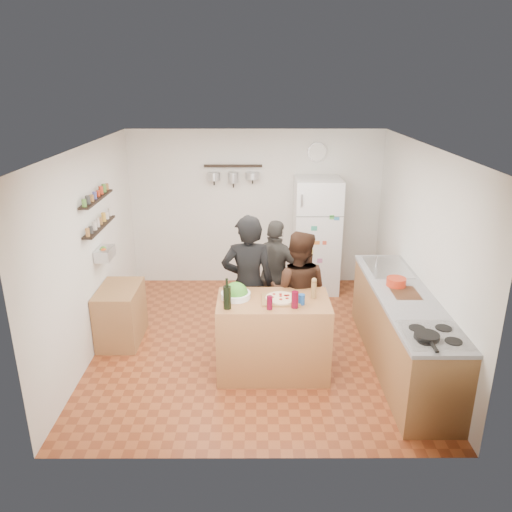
{
  "coord_description": "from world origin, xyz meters",
  "views": [
    {
      "loc": [
        -0.01,
        -5.71,
        3.22
      ],
      "look_at": [
        0.0,
        0.1,
        1.15
      ],
      "focal_mm": 35.0,
      "sensor_mm": 36.0,
      "label": 1
    }
  ],
  "objects_px": {
    "salad_bowl": "(236,295)",
    "person_center": "(298,292)",
    "counter_run": "(402,331)",
    "skillet": "(427,336)",
    "side_table": "(121,314)",
    "fridge": "(316,236)",
    "wall_clock": "(317,152)",
    "prep_island": "(273,336)",
    "person_left": "(248,285)",
    "red_bowl": "(396,282)",
    "pepper_mill": "(314,290)",
    "wine_bottle": "(227,298)",
    "person_back": "(276,275)",
    "salt_canister": "(302,299)"
  },
  "relations": [
    {
      "from": "salad_bowl",
      "to": "person_center",
      "type": "relative_size",
      "value": 0.21
    },
    {
      "from": "counter_run",
      "to": "skillet",
      "type": "bearing_deg",
      "value": -95.63
    },
    {
      "from": "side_table",
      "to": "counter_run",
      "type": "bearing_deg",
      "value": -10.25
    },
    {
      "from": "person_center",
      "to": "side_table",
      "type": "bearing_deg",
      "value": 7.44
    },
    {
      "from": "fridge",
      "to": "wall_clock",
      "type": "xyz_separation_m",
      "value": [
        0.0,
        0.33,
        1.25
      ]
    },
    {
      "from": "prep_island",
      "to": "fridge",
      "type": "distance_m",
      "value": 2.58
    },
    {
      "from": "person_center",
      "to": "counter_run",
      "type": "height_order",
      "value": "person_center"
    },
    {
      "from": "skillet",
      "to": "prep_island",
      "type": "bearing_deg",
      "value": 147.64
    },
    {
      "from": "person_left",
      "to": "person_center",
      "type": "relative_size",
      "value": 1.13
    },
    {
      "from": "person_center",
      "to": "fridge",
      "type": "bearing_deg",
      "value": -90.23
    },
    {
      "from": "counter_run",
      "to": "skillet",
      "type": "height_order",
      "value": "skillet"
    },
    {
      "from": "salad_bowl",
      "to": "skillet",
      "type": "distance_m",
      "value": 2.06
    },
    {
      "from": "person_left",
      "to": "red_bowl",
      "type": "height_order",
      "value": "person_left"
    },
    {
      "from": "fridge",
      "to": "person_left",
      "type": "bearing_deg",
      "value": -118.68
    },
    {
      "from": "prep_island",
      "to": "red_bowl",
      "type": "bearing_deg",
      "value": 14.45
    },
    {
      "from": "pepper_mill",
      "to": "wine_bottle",
      "type": "bearing_deg",
      "value": -164.13
    },
    {
      "from": "salad_bowl",
      "to": "pepper_mill",
      "type": "height_order",
      "value": "pepper_mill"
    },
    {
      "from": "salad_bowl",
      "to": "person_back",
      "type": "height_order",
      "value": "person_back"
    },
    {
      "from": "counter_run",
      "to": "person_back",
      "type": "bearing_deg",
      "value": 144.94
    },
    {
      "from": "skillet",
      "to": "wall_clock",
      "type": "relative_size",
      "value": 0.79
    },
    {
      "from": "wine_bottle",
      "to": "red_bowl",
      "type": "height_order",
      "value": "wine_bottle"
    },
    {
      "from": "prep_island",
      "to": "wine_bottle",
      "type": "height_order",
      "value": "wine_bottle"
    },
    {
      "from": "skillet",
      "to": "red_bowl",
      "type": "relative_size",
      "value": 1.04
    },
    {
      "from": "person_back",
      "to": "wall_clock",
      "type": "height_order",
      "value": "wall_clock"
    },
    {
      "from": "salt_canister",
      "to": "wall_clock",
      "type": "height_order",
      "value": "wall_clock"
    },
    {
      "from": "person_back",
      "to": "counter_run",
      "type": "xyz_separation_m",
      "value": [
        1.44,
        -1.01,
        -0.3
      ]
    },
    {
      "from": "person_left",
      "to": "skillet",
      "type": "relative_size",
      "value": 7.38
    },
    {
      "from": "salt_canister",
      "to": "person_center",
      "type": "height_order",
      "value": "person_center"
    },
    {
      "from": "prep_island",
      "to": "salt_canister",
      "type": "relative_size",
      "value": 10.8
    },
    {
      "from": "person_back",
      "to": "wall_clock",
      "type": "xyz_separation_m",
      "value": [
        0.69,
        1.62,
        1.4
      ]
    },
    {
      "from": "prep_island",
      "to": "counter_run",
      "type": "distance_m",
      "value": 1.51
    },
    {
      "from": "pepper_mill",
      "to": "red_bowl",
      "type": "xyz_separation_m",
      "value": [
        1.01,
        0.33,
        -0.04
      ]
    },
    {
      "from": "salad_bowl",
      "to": "pepper_mill",
      "type": "distance_m",
      "value": 0.87
    },
    {
      "from": "red_bowl",
      "to": "salad_bowl",
      "type": "bearing_deg",
      "value": -170.16
    },
    {
      "from": "side_table",
      "to": "person_left",
      "type": "bearing_deg",
      "value": -8.1
    },
    {
      "from": "person_center",
      "to": "salt_canister",
      "type": "bearing_deg",
      "value": 101.72
    },
    {
      "from": "wine_bottle",
      "to": "side_table",
      "type": "distance_m",
      "value": 1.85
    },
    {
      "from": "red_bowl",
      "to": "side_table",
      "type": "height_order",
      "value": "red_bowl"
    },
    {
      "from": "wall_clock",
      "to": "red_bowl",
      "type": "bearing_deg",
      "value": -73.59
    },
    {
      "from": "pepper_mill",
      "to": "side_table",
      "type": "relative_size",
      "value": 0.24
    },
    {
      "from": "person_center",
      "to": "prep_island",
      "type": "bearing_deg",
      "value": 72.16
    },
    {
      "from": "pepper_mill",
      "to": "skillet",
      "type": "relative_size",
      "value": 0.81
    },
    {
      "from": "salad_bowl",
      "to": "wall_clock",
      "type": "distance_m",
      "value": 3.19
    },
    {
      "from": "wine_bottle",
      "to": "salt_canister",
      "type": "bearing_deg",
      "value": 7.13
    },
    {
      "from": "salt_canister",
      "to": "prep_island",
      "type": "bearing_deg",
      "value": 158.2
    },
    {
      "from": "counter_run",
      "to": "skillet",
      "type": "xyz_separation_m",
      "value": [
        -0.1,
        -1.01,
        0.49
      ]
    },
    {
      "from": "skillet",
      "to": "wall_clock",
      "type": "distance_m",
      "value": 3.89
    },
    {
      "from": "person_left",
      "to": "person_back",
      "type": "relative_size",
      "value": 1.16
    },
    {
      "from": "prep_island",
      "to": "counter_run",
      "type": "xyz_separation_m",
      "value": [
        1.51,
        0.12,
        -0.01
      ]
    },
    {
      "from": "prep_island",
      "to": "red_bowl",
      "type": "relative_size",
      "value": 5.47
    }
  ]
}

